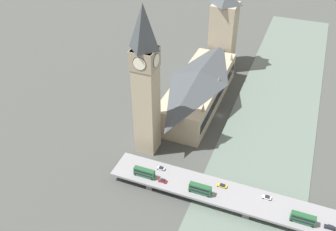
# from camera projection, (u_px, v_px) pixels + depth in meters

# --- Properties ---
(ground_plane) EXTENTS (600.00, 600.00, 0.00)m
(ground_plane) POSITION_uv_depth(u_px,v_px,m) (219.00, 115.00, 231.26)
(ground_plane) COLOR #424442
(river_water) EXTENTS (51.12, 360.00, 0.30)m
(river_water) POSITION_uv_depth(u_px,v_px,m) (271.00, 127.00, 221.80)
(river_water) COLOR slate
(river_water) RESTS_ON ground_plane
(parliament_hall) EXTENTS (27.02, 84.40, 23.74)m
(parliament_hall) POSITION_uv_depth(u_px,v_px,m) (199.00, 88.00, 235.20)
(parliament_hall) COLOR tan
(parliament_hall) RESTS_ON ground_plane
(clock_tower) EXTENTS (12.08, 12.08, 81.25)m
(clock_tower) POSITION_uv_depth(u_px,v_px,m) (146.00, 81.00, 181.76)
(clock_tower) COLOR tan
(clock_tower) RESTS_ON ground_plane
(victoria_tower) EXTENTS (17.31, 17.31, 59.59)m
(victoria_tower) POSITION_uv_depth(u_px,v_px,m) (223.00, 31.00, 267.17)
(victoria_tower) COLOR tan
(victoria_tower) RESTS_ON ground_plane
(road_bridge) EXTENTS (134.24, 16.67, 5.06)m
(road_bridge) POSITION_uv_depth(u_px,v_px,m) (249.00, 201.00, 170.21)
(road_bridge) COLOR slate
(road_bridge) RESTS_ON ground_plane
(double_decker_bus_lead) EXTENTS (10.66, 2.52, 4.67)m
(double_decker_bus_lead) POSITION_uv_depth(u_px,v_px,m) (144.00, 172.00, 180.30)
(double_decker_bus_lead) COLOR #235B33
(double_decker_bus_lead) RESTS_ON road_bridge
(double_decker_bus_mid) EXTENTS (10.52, 2.65, 4.69)m
(double_decker_bus_mid) POSITION_uv_depth(u_px,v_px,m) (303.00, 218.00, 158.08)
(double_decker_bus_mid) COLOR #235B33
(double_decker_bus_mid) RESTS_ON road_bridge
(double_decker_bus_rear) EXTENTS (10.57, 2.61, 4.91)m
(double_decker_bus_rear) POSITION_uv_depth(u_px,v_px,m) (200.00, 189.00, 171.51)
(double_decker_bus_rear) COLOR #235B33
(double_decker_bus_rear) RESTS_ON road_bridge
(car_northbound_lead) EXTENTS (3.87, 1.80, 1.36)m
(car_northbound_lead) POSITION_uv_depth(u_px,v_px,m) (161.00, 168.00, 185.25)
(car_northbound_lead) COLOR silver
(car_northbound_lead) RESTS_ON road_bridge
(car_northbound_tail) EXTENTS (4.62, 1.76, 1.32)m
(car_northbound_tail) POSITION_uv_depth(u_px,v_px,m) (222.00, 186.00, 175.88)
(car_northbound_tail) COLOR gold
(car_northbound_tail) RESTS_ON road_bridge
(car_southbound_lead) EXTENTS (3.94, 1.80, 1.43)m
(car_southbound_lead) POSITION_uv_depth(u_px,v_px,m) (267.00, 197.00, 169.93)
(car_southbound_lead) COLOR silver
(car_southbound_lead) RESTS_ON road_bridge
(car_southbound_mid) EXTENTS (4.60, 1.80, 1.41)m
(car_southbound_mid) POSITION_uv_depth(u_px,v_px,m) (330.00, 227.00, 156.63)
(car_southbound_mid) COLOR black
(car_southbound_mid) RESTS_ON road_bridge
(car_southbound_tail) EXTENTS (3.91, 1.89, 1.29)m
(car_southbound_tail) POSITION_uv_depth(u_px,v_px,m) (163.00, 181.00, 178.47)
(car_southbound_tail) COLOR maroon
(car_southbound_tail) RESTS_ON road_bridge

